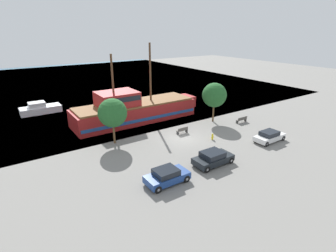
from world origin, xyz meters
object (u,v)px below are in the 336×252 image
Objects in this scene: parked_car_curb_front at (213,158)px; parked_car_curb_mid at (167,176)px; bench_promenade_west at (182,130)px; fire_hydrant at (212,136)px; bench_promenade_east at (242,120)px; parked_car_curb_rear at (269,136)px; pirate_ship at (134,110)px; moored_boat_dockside at (40,109)px.

parked_car_curb_front is 5.71m from parked_car_curb_mid.
fire_hydrant is at bearing -63.02° from bench_promenade_west.
bench_promenade_west is at bearing 171.83° from bench_promenade_east.
parked_car_curb_front reaches higher than bench_promenade_west.
fire_hydrant is at bearing 26.19° from parked_car_curb_mid.
parked_car_curb_rear reaches higher than fire_hydrant.
bench_promenade_west is at bearing -70.46° from pirate_ship.
parked_car_curb_front is at bearing -150.39° from bench_promenade_east.
parked_car_curb_rear is at bearing 2.64° from parked_car_curb_mid.
pirate_ship reaches higher than fire_hydrant.
bench_promenade_west reaches higher than fire_hydrant.
bench_promenade_east is at bearing 68.50° from parked_car_curb_rear.
parked_car_curb_front is 8.69m from bench_promenade_west.
parked_car_curb_rear is (15.35, 0.71, -0.04)m from parked_car_curb_mid.
parked_car_curb_front is (0.41, -16.44, -1.00)m from pirate_ship.
moored_boat_dockside is 3.90× the size of bench_promenade_west.
parked_car_curb_rear reaches higher than bench_promenade_east.
pirate_ship is 4.68× the size of parked_car_curb_front.
pirate_ship reaches higher than parked_car_curb_front.
bench_promenade_east reaches higher than fire_hydrant.
moored_boat_dockside is at bearing 123.40° from fire_hydrant.
pirate_ship is 16.09m from moored_boat_dockside.
bench_promenade_west is (-9.72, 1.40, -0.01)m from bench_promenade_east.
parked_car_curb_front is 5.41× the size of fire_hydrant.
parked_car_curb_rear is 10.65m from bench_promenade_west.
parked_car_curb_front is 14.02m from bench_promenade_east.
moored_boat_dockside is at bearing 137.65° from bench_promenade_east.
parked_car_curb_mid is at bearing -177.36° from parked_car_curb_rear.
parked_car_curb_front is at bearing -132.79° from fire_hydrant.
parked_car_curb_front is at bearing -106.51° from bench_promenade_west.
parked_car_curb_rear is 5.32× the size of fire_hydrant.
bench_promenade_west is at bearing 116.98° from fire_hydrant.
fire_hydrant is at bearing 141.48° from parked_car_curb_rear.
parked_car_curb_front is at bearing -88.57° from pirate_ship.
pirate_ship is at bearing -47.58° from moored_boat_dockside.
fire_hydrant is (4.74, -11.76, -1.29)m from pirate_ship.
parked_car_curb_mid is (-5.71, -0.26, -0.01)m from parked_car_curb_front.
fire_hydrant is at bearing -164.00° from bench_promenade_east.
parked_car_curb_front is 2.65× the size of bench_promenade_west.
parked_car_curb_front is 1.02× the size of parked_car_curb_rear.
pirate_ship is 10.41× the size of bench_promenade_east.
bench_promenade_east is (23.44, -21.36, -0.26)m from moored_boat_dockside.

